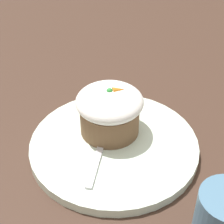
# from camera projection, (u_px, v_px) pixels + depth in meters

# --- Properties ---
(ground_plane) EXTENTS (4.00, 4.00, 0.00)m
(ground_plane) POSITION_uv_depth(u_px,v_px,m) (114.00, 149.00, 0.59)
(ground_plane) COLOR #3D281E
(dessert_plate) EXTENTS (0.26, 0.26, 0.02)m
(dessert_plate) POSITION_uv_depth(u_px,v_px,m) (114.00, 146.00, 0.59)
(dessert_plate) COLOR silver
(dessert_plate) RESTS_ON ground_plane
(carrot_cake) EXTENTS (0.11, 0.11, 0.08)m
(carrot_cake) POSITION_uv_depth(u_px,v_px,m) (112.00, 110.00, 0.58)
(carrot_cake) COLOR brown
(carrot_cake) RESTS_ON dessert_plate
(spoon) EXTENTS (0.08, 0.14, 0.01)m
(spoon) POSITION_uv_depth(u_px,v_px,m) (103.00, 139.00, 0.59)
(spoon) COLOR silver
(spoon) RESTS_ON dessert_plate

